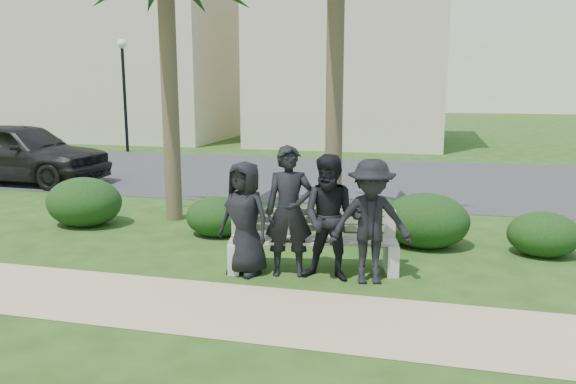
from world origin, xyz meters
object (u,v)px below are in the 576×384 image
man_a (245,218)px  man_b (289,211)px  park_bench (313,245)px  man_d (371,222)px  car_a (20,152)px  street_lamp (124,75)px  man_c (331,218)px

man_a → man_b: 0.63m
park_bench → man_d: 1.00m
man_b → car_a: (-8.80, 5.48, -0.09)m
street_lamp → man_d: street_lamp is taller
man_c → man_d: bearing=5.1°
park_bench → man_c: bearing=-58.2°
street_lamp → man_c: bearing=-50.7°
park_bench → man_a: size_ratio=1.55×
park_bench → man_a: (-0.90, -0.37, 0.42)m
car_a → man_d: bearing=-117.7°
street_lamp → man_b: street_lamp is taller
man_d → man_a: bearing=169.0°
park_bench → car_a: (-9.09, 5.20, 0.44)m
man_c → car_a: man_c is taller
man_c → man_a: bearing=-174.2°
man_d → park_bench: bearing=146.6°
street_lamp → car_a: 7.32m
man_c → man_d: size_ratio=1.03×
man_b → man_a: bearing=175.6°
street_lamp → man_a: street_lamp is taller
park_bench → man_d: size_ratio=1.48×
man_b → man_d: 1.12m
man_c → man_d: man_c is taller
man_c → man_d: 0.53m
park_bench → car_a: size_ratio=0.52×
man_b → man_c: bearing=-18.2°
car_a → man_c: bearing=-119.2°
park_bench → man_c: man_c is taller
park_bench → man_a: 1.06m
park_bench → man_c: size_ratio=1.44×
street_lamp → car_a: bearing=-83.2°
car_a → street_lamp: bearing=8.1°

